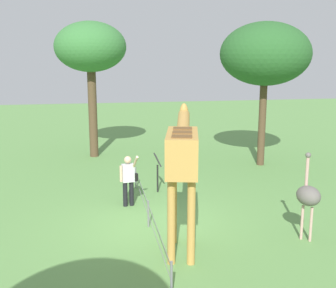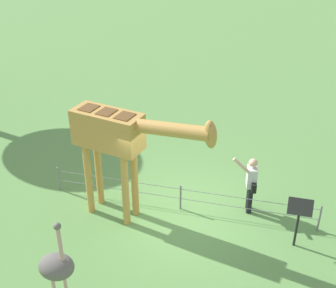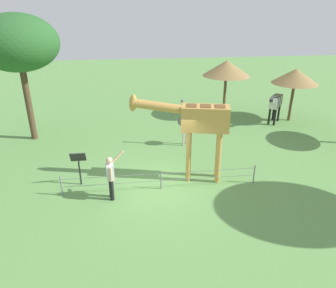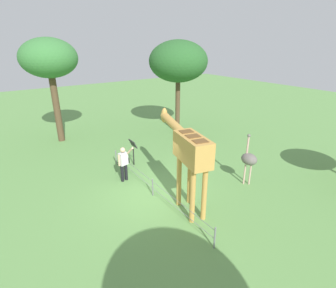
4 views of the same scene
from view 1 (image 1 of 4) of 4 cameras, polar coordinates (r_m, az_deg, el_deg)
ground_plane at (r=12.02m, az=-1.78°, el=-10.82°), size 60.00×60.00×0.00m
giraffe at (r=10.07m, az=1.91°, el=-1.66°), size 3.64×1.27×3.28m
visitor at (r=13.30m, az=-5.24°, el=-4.47°), size 0.66×0.57×1.69m
ostrich at (r=11.33m, az=18.05°, el=-6.53°), size 0.70×0.56×2.25m
tree_east at (r=18.14m, az=12.73°, el=11.47°), size 3.65×3.65×5.89m
tree_northeast at (r=19.54m, az=-10.21°, el=12.32°), size 3.13×3.13×6.01m
info_sign at (r=14.54m, az=-1.40°, el=-2.79°), size 0.56×0.21×1.32m
wire_fence at (r=11.85m, az=-2.61°, el=-9.07°), size 7.05×0.05×0.75m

